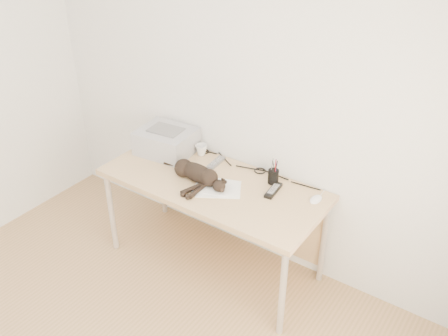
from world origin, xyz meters
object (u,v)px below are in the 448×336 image
Objects in this scene: mug at (201,150)px; mouse at (316,198)px; cat at (195,173)px; desk at (220,192)px; printer at (166,141)px; pen_cup at (273,176)px.

mug is 0.77× the size of mouse.
mouse is (0.80, 0.26, -0.04)m from cat.
desk is 0.72m from mouse.
cat is at bearing -59.74° from mug.
mug is (0.25, 0.11, -0.05)m from printer.
cat is 0.54m from pen_cup.
desk is 0.42m from pen_cup.
cat is at bearing -129.27° from desk.
printer is at bearing 172.98° from desk.
mug is at bearing 177.19° from pen_cup.
pen_cup is at bearing 5.09° from printer.
desk is at bearing -31.06° from mug.
pen_cup is at bearing 22.62° from desk.
pen_cup is (0.89, 0.08, -0.04)m from printer.
pen_cup is 0.34m from mouse.
mouse is (0.99, -0.05, -0.02)m from mug.
cat is at bearing -160.09° from mouse.
pen_cup is (0.35, 0.15, 0.19)m from desk.
printer reaches higher than pen_cup.
printer reaches higher than mouse.
cat is 0.37m from mug.
cat reaches higher than mouse.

